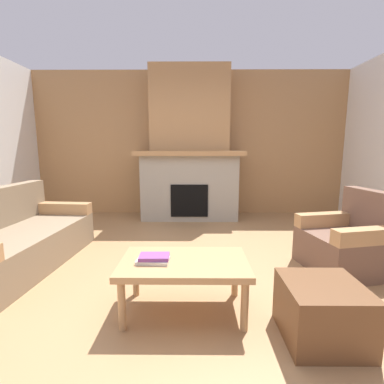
{
  "coord_description": "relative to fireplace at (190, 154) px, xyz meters",
  "views": [
    {
      "loc": [
        0.08,
        -2.52,
        1.32
      ],
      "look_at": [
        0.06,
        0.93,
        0.75
      ],
      "focal_mm": 26.31,
      "sensor_mm": 36.0,
      "label": 1
    }
  ],
  "objects": [
    {
      "name": "ground",
      "position": [
        0.0,
        -2.62,
        -1.16
      ],
      "size": [
        9.0,
        9.0,
        0.0
      ],
      "primitive_type": "plane",
      "color": "#9E754C"
    },
    {
      "name": "wall_back_wood_panel",
      "position": [
        0.0,
        0.38,
        0.19
      ],
      "size": [
        6.0,
        0.12,
        2.7
      ],
      "primitive_type": "cube",
      "color": "#A87A4C",
      "rests_on": "ground"
    },
    {
      "name": "fireplace",
      "position": [
        0.0,
        0.0,
        0.0
      ],
      "size": [
        1.9,
        0.82,
        2.7
      ],
      "color": "gray",
      "rests_on": "ground"
    },
    {
      "name": "couch",
      "position": [
        -1.87,
        -2.22,
        -0.88
      ],
      "size": [
        0.98,
        1.86,
        0.85
      ],
      "color": "#847056",
      "rests_on": "ground"
    },
    {
      "name": "armchair",
      "position": [
        1.74,
        -2.26,
        -0.87
      ],
      "size": [
        0.9,
        0.9,
        0.85
      ],
      "color": "brown",
      "rests_on": "ground"
    },
    {
      "name": "coffee_table",
      "position": [
        0.01,
        -3.05,
        -0.79
      ],
      "size": [
        1.0,
        0.6,
        0.43
      ],
      "color": "tan",
      "rests_on": "ground"
    },
    {
      "name": "ottoman",
      "position": [
        0.96,
        -3.37,
        -0.96
      ],
      "size": [
        0.52,
        0.52,
        0.4
      ],
      "primitive_type": "cube",
      "color": "brown",
      "rests_on": "ground"
    },
    {
      "name": "book_stack_near_edge",
      "position": [
        -0.23,
        -3.09,
        -0.71
      ],
      "size": [
        0.26,
        0.17,
        0.06
      ],
      "color": "beige",
      "rests_on": "coffee_table"
    }
  ]
}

